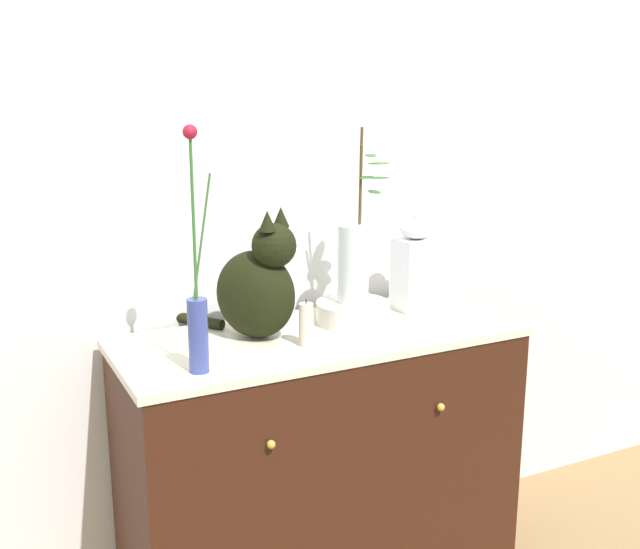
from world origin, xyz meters
The scene contains 8 objects.
wall_back centered at (0.00, 0.32, 1.30)m, with size 4.40×0.08×2.60m, color silver.
sideboard centered at (0.00, 0.00, 0.44)m, with size 1.22×0.51×0.88m.
cat_sitting centered at (-0.18, 0.04, 1.04)m, with size 0.33×0.42×0.39m.
vase_slim_green centered at (-0.42, -0.15, 1.03)m, with size 0.08×0.05×0.63m.
bowl_porcelain centered at (0.14, 0.05, 0.91)m, with size 0.23×0.23×0.07m, color silver.
vase_glass_clear centered at (0.14, 0.04, 1.08)m, with size 0.15×0.11×0.54m.
jar_lidded_porcelain centered at (0.39, 0.08, 1.03)m, with size 0.12×0.12×0.32m.
candle_pillar centered at (-0.09, -0.08, 0.94)m, with size 0.04×0.04×0.14m.
Camera 1 is at (-1.00, -2.01, 1.63)m, focal length 44.19 mm.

